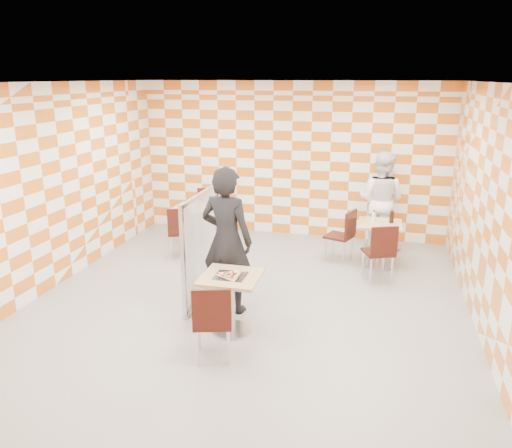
{
  "coord_description": "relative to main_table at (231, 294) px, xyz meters",
  "views": [
    {
      "loc": [
        1.66,
        -6.09,
        3.07
      ],
      "look_at": [
        0.1,
        0.2,
        1.15
      ],
      "focal_mm": 35.0,
      "sensor_mm": 36.0,
      "label": 1
    }
  ],
  "objects": [
    {
      "name": "soda_bottle",
      "position": [
        1.92,
        2.82,
        0.34
      ],
      "size": [
        0.07,
        0.07,
        0.23
      ],
      "color": "black",
      "rests_on": "second_table"
    },
    {
      "name": "room_shell",
      "position": [
        -0.01,
        1.25,
        0.99
      ],
      "size": [
        7.0,
        7.0,
        7.0
      ],
      "color": "gray",
      "rests_on": "ground"
    },
    {
      "name": "chair_second_side",
      "position": [
        1.17,
        2.79,
        0.04
      ],
      "size": [
        0.54,
        0.54,
        0.92
      ],
      "color": "#33100A",
      "rests_on": "ground"
    },
    {
      "name": "main_table",
      "position": [
        0.0,
        0.0,
        0.0
      ],
      "size": [
        0.7,
        0.7,
        0.75
      ],
      "color": "tan",
      "rests_on": "ground"
    },
    {
      "name": "empty_table",
      "position": [
        -1.64,
        3.03,
        0.0
      ],
      "size": [
        0.7,
        0.7,
        0.75
      ],
      "color": "tan",
      "rests_on": "ground"
    },
    {
      "name": "man_white",
      "position": [
        1.74,
        3.75,
        0.39
      ],
      "size": [
        1.05,
        0.94,
        1.8
      ],
      "primitive_type": "imported",
      "rotation": [
        0.0,
        0.0,
        2.8
      ],
      "color": "white",
      "rests_on": "ground"
    },
    {
      "name": "second_table",
      "position": [
        1.74,
        2.76,
        0.0
      ],
      "size": [
        0.7,
        0.7,
        0.75
      ],
      "color": "tan",
      "rests_on": "ground"
    },
    {
      "name": "partition",
      "position": [
        -0.69,
        0.83,
        0.28
      ],
      "size": [
        0.08,
        1.38,
        1.55
      ],
      "color": "white",
      "rests_on": "ground"
    },
    {
      "name": "chair_second_front",
      "position": [
        1.77,
        2.06,
        0.04
      ],
      "size": [
        0.55,
        0.56,
        0.92
      ],
      "color": "#33100A",
      "rests_on": "ground"
    },
    {
      "name": "chair_empty_near",
      "position": [
        -1.61,
        2.31,
        0.04
      ],
      "size": [
        0.55,
        0.56,
        0.92
      ],
      "color": "#33100A",
      "rests_on": "ground"
    },
    {
      "name": "sport_bottle",
      "position": [
        1.63,
        2.83,
        0.33
      ],
      "size": [
        0.06,
        0.06,
        0.2
      ],
      "color": "white",
      "rests_on": "second_table"
    },
    {
      "name": "chair_empty_far",
      "position": [
        -1.61,
        3.77,
        0.04
      ],
      "size": [
        0.53,
        0.54,
        0.92
      ],
      "color": "#33100A",
      "rests_on": "ground"
    },
    {
      "name": "pizza_on_foil",
      "position": [
        -0.0,
        -0.02,
        0.26
      ],
      "size": [
        0.4,
        0.4,
        0.04
      ],
      "color": "silver",
      "rests_on": "main_table"
    },
    {
      "name": "man_dark",
      "position": [
        -0.23,
        0.59,
        0.48
      ],
      "size": [
        0.8,
        0.6,
        1.98
      ],
      "primitive_type": "imported",
      "rotation": [
        0.0,
        0.0,
        2.96
      ],
      "color": "black",
      "rests_on": "ground"
    },
    {
      "name": "chair_main_front",
      "position": [
        0.0,
        -0.72,
        0.04
      ],
      "size": [
        0.52,
        0.53,
        0.92
      ],
      "color": "#33100A",
      "rests_on": "ground"
    }
  ]
}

